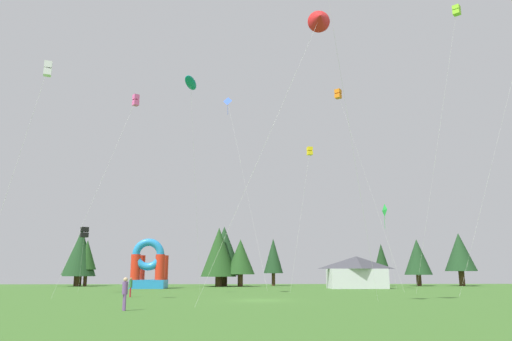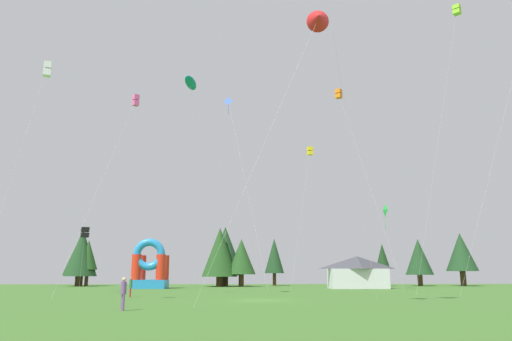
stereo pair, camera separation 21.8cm
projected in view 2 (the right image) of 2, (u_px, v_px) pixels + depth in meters
ground_plane at (261, 300)px, 37.33m from camera, size 120.00×120.00×0.00m
kite_yellow_box at (310, 151)px, 57.37m from camera, size 2.98×0.91×16.66m
kite_black_box at (85, 232)px, 52.06m from camera, size 1.17×1.94×6.88m
kite_teal_parafoil at (191, 83)px, 48.78m from camera, size 1.77×7.64×21.30m
kite_red_delta at (318, 18)px, 33.00m from camera, size 8.87×1.81×19.87m
kite_white_box at (47, 70)px, 36.14m from camera, size 3.42×1.39×17.44m
kite_pink_box at (135, 101)px, 48.20m from camera, size 5.58×4.35×19.41m
kite_lime_box at (457, 11)px, 48.29m from camera, size 4.98×4.55×28.14m
kite_blue_diamond at (229, 104)px, 72.99m from camera, size 5.70×9.77×27.78m
kite_green_diamond at (384, 211)px, 62.35m from camera, size 2.04×2.80×10.50m
kite_orange_box at (339, 94)px, 63.40m from camera, size 6.16×4.94×25.57m
person_left_edge at (124, 291)px, 27.08m from camera, size 0.43×0.43×1.81m
person_near_camera at (131, 285)px, 42.64m from camera, size 0.36×0.36×1.68m
inflatable_red_slide at (150, 270)px, 67.70m from camera, size 4.62×4.95×6.78m
festival_tent at (357, 272)px, 67.40m from camera, size 7.79×4.15×4.39m
tree_row_0 at (80, 255)px, 81.56m from camera, size 5.12×5.12×8.42m
tree_row_1 at (82, 252)px, 80.50m from camera, size 5.28×5.28×9.35m
tree_row_2 at (88, 255)px, 80.37m from camera, size 3.21×3.21×7.48m
tree_row_3 at (220, 252)px, 78.31m from camera, size 5.69×5.69×9.34m
tree_row_4 at (225, 251)px, 80.54m from camera, size 6.22×6.22×9.72m
tree_row_5 at (241, 257)px, 78.16m from camera, size 4.61×4.61×7.46m
tree_row_6 at (274, 256)px, 83.26m from camera, size 3.30×3.30×7.95m
tree_row_7 at (382, 257)px, 80.13m from camera, size 2.35×2.35×6.87m
tree_row_8 at (419, 257)px, 81.98m from camera, size 4.57×4.57×7.77m
tree_row_9 at (461, 252)px, 82.07m from camera, size 5.19×5.19×8.79m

